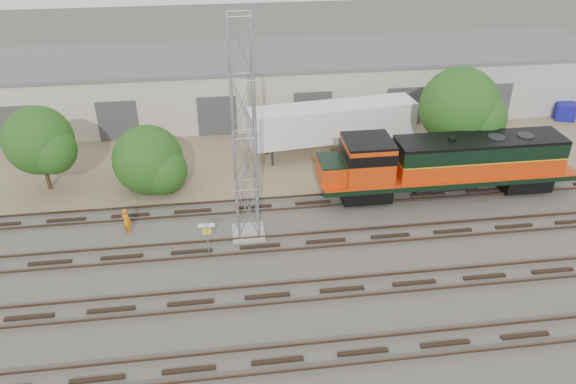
{
  "coord_description": "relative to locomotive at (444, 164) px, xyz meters",
  "views": [
    {
      "loc": [
        -5.95,
        -25.62,
        19.64
      ],
      "look_at": [
        -1.97,
        4.0,
        2.2
      ],
      "focal_mm": 35.0,
      "sensor_mm": 36.0,
      "label": 1
    }
  ],
  "objects": [
    {
      "name": "ground",
      "position": [
        -8.82,
        -6.0,
        -2.41
      ],
      "size": [
        140.0,
        140.0,
        0.0
      ],
      "primitive_type": "plane",
      "color": "#47423A",
      "rests_on": "ground"
    },
    {
      "name": "dumpster_red",
      "position": [
        16.55,
        11.8,
        -1.71
      ],
      "size": [
        1.67,
        1.59,
        1.4
      ],
      "primitive_type": "cube",
      "rotation": [
        0.0,
        0.0,
        -0.14
      ],
      "color": "maroon",
      "rests_on": "ground"
    },
    {
      "name": "tree_east",
      "position": [
        2.61,
        3.7,
        2.24
      ],
      "size": [
        5.92,
        5.64,
        7.61
      ],
      "color": "#382619",
      "rests_on": "ground"
    },
    {
      "name": "tree_mid",
      "position": [
        -19.48,
        3.57,
        -0.4
      ],
      "size": [
        5.08,
        4.84,
        4.84
      ],
      "color": "#382619",
      "rests_on": "ground"
    },
    {
      "name": "tracks",
      "position": [
        -8.82,
        -9.0,
        -2.33
      ],
      "size": [
        80.0,
        20.4,
        0.28
      ],
      "color": "black",
      "rests_on": "ground"
    },
    {
      "name": "sign_post",
      "position": [
        -15.82,
        -4.94,
        -0.82
      ],
      "size": [
        0.93,
        0.08,
        2.27
      ],
      "color": "gray",
      "rests_on": "ground"
    },
    {
      "name": "tree_west",
      "position": [
        -26.54,
        4.24,
        1.21
      ],
      "size": [
        4.86,
        4.63,
        6.06
      ],
      "color": "#382619",
      "rests_on": "ground"
    },
    {
      "name": "dumpster_blue",
      "position": [
        15.8,
        11.3,
        -1.66
      ],
      "size": [
        1.99,
        1.93,
        1.5
      ],
      "primitive_type": "cube",
      "rotation": [
        0.0,
        0.0,
        -0.32
      ],
      "color": "navy",
      "rests_on": "ground"
    },
    {
      "name": "semi_trailer",
      "position": [
        -5.79,
        7.45,
        0.09
      ],
      "size": [
        13.13,
        4.08,
        3.97
      ],
      "rotation": [
        0.0,
        0.0,
        0.12
      ],
      "color": "white",
      "rests_on": "ground"
    },
    {
      "name": "worker",
      "position": [
        -20.74,
        -1.92,
        -1.54
      ],
      "size": [
        0.76,
        0.69,
        1.74
      ],
      "primitive_type": "imported",
      "rotation": [
        0.0,
        0.0,
        2.58
      ],
      "color": "orange",
      "rests_on": "ground"
    },
    {
      "name": "signal_tower",
      "position": [
        -13.39,
        -3.02,
        4.07
      ],
      "size": [
        1.96,
        1.96,
        13.26
      ],
      "rotation": [
        0.0,
        0.0,
        0.05
      ],
      "color": "gray",
      "rests_on": "ground"
    },
    {
      "name": "locomotive",
      "position": [
        0.0,
        0.0,
        0.0
      ],
      "size": [
        17.5,
        3.07,
        4.21
      ],
      "color": "black",
      "rests_on": "tracks"
    },
    {
      "name": "warehouse",
      "position": [
        -8.77,
        16.98,
        0.25
      ],
      "size": [
        58.4,
        10.4,
        5.3
      ],
      "color": "#B7B199",
      "rests_on": "ground"
    },
    {
      "name": "dirt_strip",
      "position": [
        -8.82,
        9.0,
        -2.4
      ],
      "size": [
        80.0,
        16.0,
        0.02
      ],
      "primitive_type": "cube",
      "color": "#726047",
      "rests_on": "ground"
    }
  ]
}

